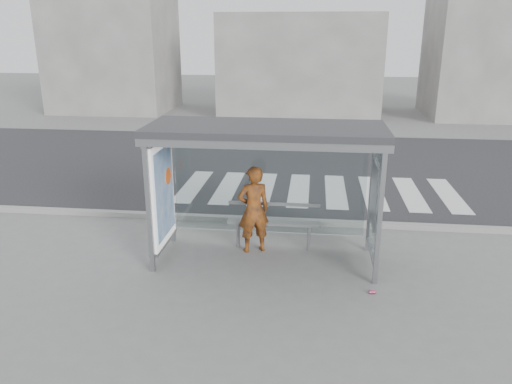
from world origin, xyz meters
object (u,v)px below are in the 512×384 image
person (254,210)px  bench (273,222)px  soda_can (372,292)px  bus_shelter (246,159)px

person → bench: 0.52m
bench → soda_can: (1.82, -1.63, -0.53)m
person → soda_can: size_ratio=16.18×
person → bench: person is taller
bus_shelter → bench: 1.58m
bus_shelter → soda_can: size_ratio=39.20×
person → soda_can: (2.20, -1.48, -0.85)m
bench → soda_can: 2.50m
bus_shelter → soda_can: bearing=-26.2°
person → bench: (0.38, 0.15, -0.32)m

